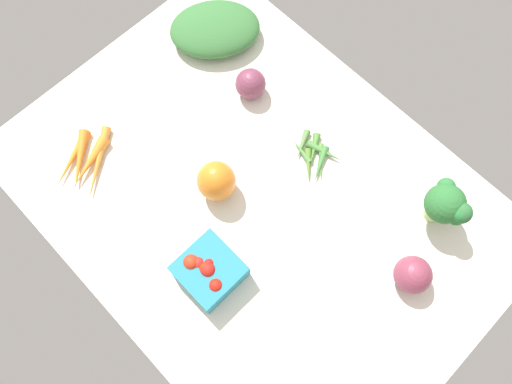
% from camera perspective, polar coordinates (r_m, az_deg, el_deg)
% --- Properties ---
extents(tablecloth, '(1.04, 0.76, 0.02)m').
position_cam_1_polar(tablecloth, '(1.05, 0.00, -0.53)').
color(tablecloth, silver).
rests_on(tablecloth, ground).
extents(bell_pepper_orange, '(0.10, 0.10, 0.10)m').
position_cam_1_polar(bell_pepper_orange, '(1.00, -4.68, 1.30)').
color(bell_pepper_orange, orange).
rests_on(bell_pepper_orange, tablecloth).
extents(okra_pile, '(0.11, 0.11, 0.02)m').
position_cam_1_polar(okra_pile, '(1.07, 6.88, 4.21)').
color(okra_pile, '#567F2D').
rests_on(okra_pile, tablecloth).
extents(broccoli_head, '(0.09, 0.08, 0.12)m').
position_cam_1_polar(broccoli_head, '(1.03, 21.53, -1.47)').
color(broccoli_head, '#A8C274').
rests_on(broccoli_head, tablecloth).
extents(red_onion_center, '(0.07, 0.07, 0.07)m').
position_cam_1_polar(red_onion_center, '(1.12, -0.65, 12.56)').
color(red_onion_center, '#783850').
rests_on(red_onion_center, tablecloth).
extents(berry_basket, '(0.11, 0.11, 0.07)m').
position_cam_1_polar(berry_basket, '(0.97, -5.57, -9.17)').
color(berry_basket, teal).
rests_on(berry_basket, tablecloth).
extents(carrot_bunch, '(0.15, 0.18, 0.03)m').
position_cam_1_polar(carrot_bunch, '(1.12, -19.36, 3.43)').
color(carrot_bunch, orange).
rests_on(carrot_bunch, tablecloth).
extents(red_onion_near_basket, '(0.07, 0.07, 0.07)m').
position_cam_1_polar(red_onion_near_basket, '(1.01, 17.92, -9.22)').
color(red_onion_near_basket, '#85364B').
rests_on(red_onion_near_basket, tablecloth).
extents(leafy_greens_clump, '(0.26, 0.27, 0.06)m').
position_cam_1_polar(leafy_greens_clump, '(1.21, -4.84, 18.50)').
color(leafy_greens_clump, '#377137').
rests_on(leafy_greens_clump, tablecloth).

